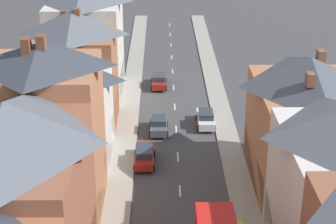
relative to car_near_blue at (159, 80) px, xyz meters
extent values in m
cube|color=gray|center=(-3.30, -16.34, -0.76)|extent=(2.20, 104.00, 0.14)
cube|color=gray|center=(6.90, -16.34, -0.76)|extent=(2.20, 104.00, 0.14)
cube|color=silver|center=(1.80, -24.34, -0.82)|extent=(0.14, 1.80, 0.01)
cube|color=silver|center=(1.80, -18.34, -0.82)|extent=(0.14, 1.80, 0.01)
cube|color=silver|center=(1.80, -12.34, -0.82)|extent=(0.14, 1.80, 0.01)
cube|color=silver|center=(1.80, -6.34, -0.82)|extent=(0.14, 1.80, 0.01)
cube|color=silver|center=(1.80, -0.34, -0.82)|extent=(0.14, 1.80, 0.01)
cube|color=silver|center=(1.80, 5.66, -0.82)|extent=(0.14, 1.80, 0.01)
cube|color=silver|center=(1.80, 11.66, -0.82)|extent=(0.14, 1.80, 0.01)
cube|color=silver|center=(1.80, 17.66, -0.82)|extent=(0.14, 1.80, 0.01)
cube|color=silver|center=(1.80, 23.66, -0.82)|extent=(0.14, 1.80, 0.01)
cube|color=silver|center=(1.80, 29.66, -0.82)|extent=(0.14, 1.80, 0.01)
cube|color=brown|center=(-8.40, -36.36, 4.46)|extent=(8.00, 11.76, 10.57)
pyramid|color=#565B66|center=(-8.40, -36.36, 11.03)|extent=(8.00, 11.76, 2.58)
cube|color=#B2704C|center=(-8.40, -26.49, 5.11)|extent=(8.00, 7.97, 11.88)
cube|color=maroon|center=(-4.46, -26.49, 0.77)|extent=(0.12, 7.33, 3.20)
pyramid|color=#383D47|center=(-8.40, -26.49, 11.89)|extent=(8.00, 7.97, 1.68)
cube|color=brown|center=(-9.08, -27.20, 12.58)|extent=(0.60, 0.90, 1.38)
cube|color=brown|center=(-8.08, -26.91, 12.64)|extent=(0.60, 0.90, 1.50)
cube|color=silver|center=(-8.40, -18.42, 3.01)|extent=(8.00, 8.17, 7.67)
cube|color=black|center=(-4.46, -18.42, 0.77)|extent=(0.12, 7.52, 3.20)
pyramid|color=#383D47|center=(-8.40, -18.42, 8.12)|extent=(8.00, 8.17, 2.54)
cube|color=#99664C|center=(-9.65, -20.70, 8.71)|extent=(0.60, 0.90, 1.18)
cube|color=#99664C|center=(-8.51, -19.37, 8.78)|extent=(0.60, 0.90, 1.32)
cube|color=#A36042|center=(-8.40, -10.65, 4.01)|extent=(8.00, 7.37, 9.68)
cube|color=navy|center=(-4.46, -10.65, 0.77)|extent=(0.12, 6.78, 3.20)
pyramid|color=#565B66|center=(-8.40, -10.65, 10.05)|extent=(8.00, 7.37, 2.41)
cube|color=brown|center=(-9.40, -9.42, 10.52)|extent=(0.60, 0.90, 0.92)
cube|color=brown|center=(-7.92, -10.62, 10.75)|extent=(0.60, 0.90, 1.38)
cube|color=beige|center=(-8.40, -1.93, 4.72)|extent=(8.00, 10.07, 11.10)
cube|color=navy|center=(-4.46, -1.93, 0.77)|extent=(0.12, 9.26, 3.20)
cube|color=#B2704C|center=(12.00, -23.14, 3.58)|extent=(8.00, 11.02, 8.81)
cube|color=black|center=(8.06, -23.14, 0.77)|extent=(0.12, 10.14, 3.20)
pyramid|color=#474C56|center=(12.00, -23.14, 9.22)|extent=(8.00, 11.02, 2.49)
cube|color=brown|center=(13.02, -22.16, 9.98)|extent=(0.60, 0.90, 1.50)
cube|color=brown|center=(11.26, -26.06, 9.72)|extent=(0.60, 0.90, 0.98)
cube|color=#28333D|center=(3.60, -34.13, 3.32)|extent=(2.20, 0.10, 1.10)
cube|color=yellow|center=(3.60, -34.13, 4.12)|extent=(1.34, 0.08, 0.32)
cube|color=maroon|center=(0.00, 0.06, -0.15)|extent=(1.70, 4.46, 0.73)
cube|color=#28333D|center=(0.00, -0.17, 0.51)|extent=(1.46, 2.23, 0.60)
cylinder|color=black|center=(-0.85, 1.44, -0.52)|extent=(0.20, 0.62, 0.62)
cylinder|color=black|center=(0.85, 1.44, -0.52)|extent=(0.20, 0.62, 0.62)
cylinder|color=black|center=(-0.85, -1.33, -0.52)|extent=(0.20, 0.62, 0.62)
cylinder|color=black|center=(0.85, -1.33, -0.52)|extent=(0.20, 0.62, 0.62)
cube|color=maroon|center=(-1.30, -19.51, -0.15)|extent=(1.70, 4.36, 0.74)
cube|color=#28333D|center=(-1.30, -19.73, 0.52)|extent=(1.46, 2.18, 0.60)
cylinder|color=black|center=(-2.15, -18.16, -0.52)|extent=(0.20, 0.62, 0.62)
cylinder|color=black|center=(-0.45, -18.16, -0.52)|extent=(0.20, 0.62, 0.62)
cylinder|color=black|center=(-2.15, -20.86, -0.52)|extent=(0.20, 0.62, 0.62)
cylinder|color=black|center=(-0.45, -20.86, -0.52)|extent=(0.20, 0.62, 0.62)
cube|color=silver|center=(4.90, -11.38, -0.13)|extent=(1.70, 4.40, 0.77)
cube|color=#28333D|center=(4.90, -11.60, 0.55)|extent=(1.46, 2.20, 0.60)
cylinder|color=black|center=(4.05, -10.02, -0.52)|extent=(0.20, 0.62, 0.62)
cylinder|color=black|center=(5.75, -10.02, -0.52)|extent=(0.20, 0.62, 0.62)
cylinder|color=black|center=(4.05, -12.74, -0.52)|extent=(0.20, 0.62, 0.62)
cylinder|color=black|center=(5.75, -12.74, -0.52)|extent=(0.20, 0.62, 0.62)
cube|color=#4C515B|center=(0.00, -12.91, -0.13)|extent=(1.70, 4.01, 0.78)
cube|color=#28333D|center=(0.00, -13.11, 0.56)|extent=(1.46, 2.01, 0.60)
cylinder|color=black|center=(-0.85, -11.66, -0.52)|extent=(0.20, 0.62, 0.62)
cylinder|color=black|center=(0.85, -11.66, -0.52)|extent=(0.20, 0.62, 0.62)
cylinder|color=black|center=(-0.85, -14.15, -0.52)|extent=(0.20, 0.62, 0.62)
cylinder|color=black|center=(0.85, -14.15, -0.52)|extent=(0.20, 0.62, 0.62)
camera|label=1|loc=(0.26, -64.72, 24.06)|focal=60.00mm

